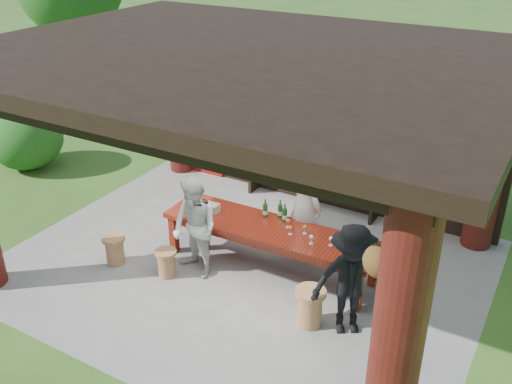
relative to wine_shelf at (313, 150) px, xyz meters
The scene contains 14 objects.
ground 2.71m from the wine_shelf, 91.34° to the right, with size 90.00×90.00×0.00m, color #2D5119.
pavilion 2.25m from the wine_shelf, 91.99° to the right, with size 7.50×6.00×3.60m.
wine_shelf is the anchor object (origin of this frame).
tasting_table 2.40m from the wine_shelf, 81.67° to the right, with size 3.50×0.95×0.75m.
stool_near_left 3.57m from the wine_shelf, 105.98° to the right, with size 0.34×0.34×0.45m.
stool_near_right 3.69m from the wine_shelf, 65.26° to the right, with size 0.43×0.43×0.57m.
stool_far_left 4.04m from the wine_shelf, 118.78° to the right, with size 0.37×0.37×0.49m.
host 1.86m from the wine_shelf, 69.33° to the right, with size 0.70×0.46×1.93m, color beige.
guest_woman 3.10m from the wine_shelf, 100.89° to the right, with size 0.80×0.62×1.64m, color silver.
guest_man 3.72m from the wine_shelf, 57.19° to the right, with size 1.06×0.61×1.64m, color black.
table_bottles 2.05m from the wine_shelf, 81.46° to the right, with size 0.42×0.18×0.31m.
table_glasses 2.51m from the wine_shelf, 67.77° to the right, with size 0.86×0.32×0.15m.
napkin_basket 2.48m from the wine_shelf, 107.35° to the right, with size 0.26×0.18×0.14m, color #BF6672.
shrubs 2.13m from the wine_shelf, 56.64° to the right, with size 13.91×7.90×1.36m.
Camera 1 is at (4.07, -6.65, 5.25)m, focal length 40.00 mm.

